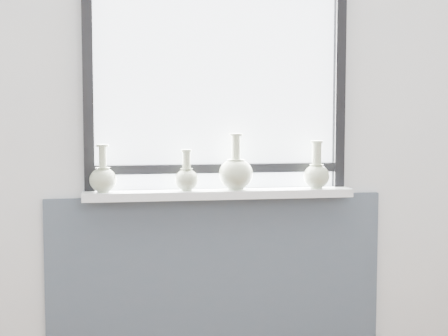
{
  "coord_description": "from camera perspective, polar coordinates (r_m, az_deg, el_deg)",
  "views": [
    {
      "loc": [
        -0.51,
        -1.6,
        1.3
      ],
      "look_at": [
        0.0,
        1.55,
        1.02
      ],
      "focal_mm": 55.0,
      "sensor_mm": 36.0,
      "label": 1
    }
  ],
  "objects": [
    {
      "name": "back_wall",
      "position": [
        3.45,
        -0.69,
        5.01
      ],
      "size": [
        3.6,
        0.02,
        2.6
      ],
      "primitive_type": "cube",
      "color": "silver",
      "rests_on": "ground"
    },
    {
      "name": "vase_c",
      "position": [
        3.36,
        1.0,
        -0.32
      ],
      "size": [
        0.17,
        0.17,
        0.28
      ],
      "rotation": [
        0.0,
        0.0,
        -0.23
      ],
      "color": "#B2BF9D",
      "rests_on": "windowsill"
    },
    {
      "name": "windowsill",
      "position": [
        3.37,
        -0.43,
        -2.14
      ],
      "size": [
        1.32,
        0.18,
        0.04
      ],
      "primitive_type": "cube",
      "color": "silver",
      "rests_on": "apron_panel"
    },
    {
      "name": "vase_a",
      "position": [
        3.3,
        -10.02,
        -0.78
      ],
      "size": [
        0.13,
        0.13,
        0.23
      ],
      "rotation": [
        0.0,
        0.0,
        0.4
      ],
      "color": "#B2BF9D",
      "rests_on": "windowsill"
    },
    {
      "name": "window",
      "position": [
        3.41,
        -0.6,
        7.39
      ],
      "size": [
        1.3,
        0.06,
        1.05
      ],
      "color": "black",
      "rests_on": "windowsill"
    },
    {
      "name": "vase_b",
      "position": [
        3.32,
        -3.13,
        -0.76
      ],
      "size": [
        0.11,
        0.11,
        0.2
      ],
      "rotation": [
        0.0,
        0.0,
        -0.03
      ],
      "color": "#B2BF9D",
      "rests_on": "windowsill"
    },
    {
      "name": "vase_d",
      "position": [
        3.44,
        7.7,
        -0.41
      ],
      "size": [
        0.13,
        0.13,
        0.24
      ],
      "rotation": [
        0.0,
        0.0,
        0.11
      ],
      "color": "#B2BF9D",
      "rests_on": "windowsill"
    },
    {
      "name": "apron_panel",
      "position": [
        3.52,
        -0.6,
        -9.28
      ],
      "size": [
        1.7,
        0.03,
        0.86
      ],
      "primitive_type": "cube",
      "color": "#434D5D",
      "rests_on": "ground"
    }
  ]
}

